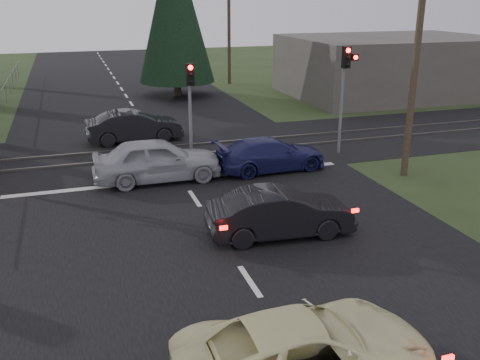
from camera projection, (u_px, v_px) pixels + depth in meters
name	position (u px, v px, depth m)	size (l,w,h in m)	color
ground	(250.00, 281.00, 13.33)	(120.00, 120.00, 0.00)	#293518
road	(173.00, 166.00, 22.31)	(14.00, 100.00, 0.01)	black
rail_corridor	(164.00, 153.00, 24.11)	(120.00, 8.00, 0.01)	black
stop_line	(182.00, 179.00, 20.69)	(13.00, 0.35, 0.00)	silver
rail_near	(167.00, 157.00, 23.38)	(120.00, 0.12, 0.10)	#59544C
rail_far	(161.00, 147.00, 24.81)	(120.00, 0.12, 0.10)	#59544C
traffic_signal_right	(345.00, 79.00, 22.93)	(0.68, 0.48, 4.70)	slate
traffic_signal_center	(190.00, 95.00, 22.29)	(0.32, 0.48, 4.10)	slate
utility_pole_near	(417.00, 53.00, 19.62)	(1.80, 0.26, 9.00)	#4C3D2D
utility_pole_mid	(229.00, 22.00, 41.19)	(1.80, 0.26, 9.00)	#4C3D2D
utility_pole_far	(169.00, 12.00, 63.66)	(1.80, 0.26, 9.00)	#4C3D2D
conifer_tree	(175.00, 6.00, 35.73)	(5.20, 5.20, 11.00)	#473D33
fence_left	(0.00, 116.00, 31.29)	(0.10, 36.00, 1.20)	slate
building_right	(391.00, 66.00, 37.65)	(14.00, 10.00, 4.00)	#59514C
cream_coupe	(306.00, 350.00, 9.69)	(2.23, 4.83, 1.34)	#FFF8B6
dark_hatchback	(280.00, 213.00, 15.65)	(1.50, 4.30, 1.42)	black
silver_car	(157.00, 160.00, 20.28)	(1.95, 4.84, 1.65)	#A4A5AC
blue_sedan	(271.00, 154.00, 21.56)	(1.85, 4.55, 1.32)	navy
dark_car_far	(134.00, 126.00, 25.78)	(1.58, 4.53, 1.49)	black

